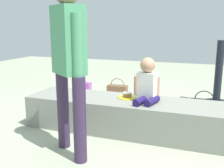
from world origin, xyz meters
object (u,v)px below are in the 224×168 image
(child_seated, at_px, (147,83))
(water_bottle_near_gift, at_px, (146,103))
(cake_plate, at_px, (127,96))
(handbag_black_leather, at_px, (204,108))
(party_cup_red, at_px, (137,99))
(adult_standing, at_px, (69,52))
(gift_bag, at_px, (84,92))
(handbag_brown_canvas, at_px, (117,91))

(child_seated, distance_m, water_bottle_near_gift, 0.99)
(cake_plate, distance_m, handbag_black_leather, 1.14)
(party_cup_red, bearing_deg, adult_standing, -94.43)
(adult_standing, distance_m, gift_bag, 1.94)
(child_seated, height_order, gift_bag, child_seated)
(adult_standing, height_order, party_cup_red, adult_standing)
(cake_plate, relative_size, handbag_brown_canvas, 0.67)
(gift_bag, bearing_deg, party_cup_red, 15.56)
(handbag_brown_canvas, bearing_deg, handbag_black_leather, -19.95)
(party_cup_red, bearing_deg, water_bottle_near_gift, -54.45)
(child_seated, bearing_deg, gift_bag, 142.17)
(adult_standing, distance_m, handbag_brown_canvas, 2.19)
(gift_bag, height_order, handbag_brown_canvas, gift_bag)
(adult_standing, height_order, handbag_black_leather, adult_standing)
(cake_plate, height_order, handbag_black_leather, cake_plate)
(handbag_brown_canvas, bearing_deg, adult_standing, -83.52)
(child_seated, bearing_deg, adult_standing, -127.71)
(water_bottle_near_gift, xyz_separation_m, handbag_black_leather, (0.78, -0.04, 0.03))
(adult_standing, distance_m, water_bottle_near_gift, 1.81)
(handbag_brown_canvas, bearing_deg, party_cup_red, -21.43)
(cake_plate, bearing_deg, handbag_black_leather, 40.89)
(party_cup_red, bearing_deg, child_seated, -70.87)
(party_cup_red, bearing_deg, handbag_brown_canvas, 158.57)
(cake_plate, distance_m, gift_bag, 1.30)
(child_seated, relative_size, party_cup_red, 4.07)
(water_bottle_near_gift, height_order, handbag_black_leather, handbag_black_leather)
(adult_standing, distance_m, cake_plate, 1.02)
(water_bottle_near_gift, distance_m, party_cup_red, 0.38)
(water_bottle_near_gift, relative_size, party_cup_red, 1.73)
(adult_standing, bearing_deg, handbag_black_leather, 52.95)
(child_seated, relative_size, adult_standing, 0.30)
(cake_plate, bearing_deg, child_seated, -18.82)
(adult_standing, xyz_separation_m, party_cup_red, (0.14, 1.86, -0.90))
(cake_plate, height_order, water_bottle_near_gift, cake_plate)
(child_seated, bearing_deg, handbag_black_leather, 53.54)
(adult_standing, height_order, gift_bag, adult_standing)
(water_bottle_near_gift, distance_m, handbag_black_leather, 0.78)
(gift_bag, bearing_deg, child_seated, -37.83)
(cake_plate, relative_size, water_bottle_near_gift, 1.09)
(handbag_black_leather, bearing_deg, party_cup_red, 160.61)
(gift_bag, bearing_deg, water_bottle_near_gift, -4.80)
(adult_standing, bearing_deg, water_bottle_near_gift, 76.79)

